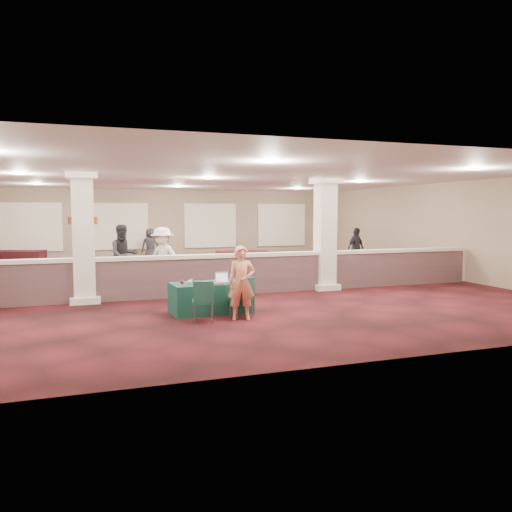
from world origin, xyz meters
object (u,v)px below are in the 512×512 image
object	(u,v)px
far_table_back_center	(242,262)
attendee_a	(124,255)
far_table_back_left	(17,261)
conf_chair_side	(203,298)
attendee_c	(356,248)
attendee_b	(163,258)
far_table_front_center	(186,275)
near_table	(211,297)
attendee_d	(150,246)
conf_chair_main	(243,293)
far_table_back_right	(310,261)
woman	(242,283)
far_table_front_right	(286,271)

from	to	relation	value
far_table_back_center	attendee_a	size ratio (longest dim) A/B	1.05
far_table_back_left	far_table_back_center	bearing A→B (deg)	-21.70
conf_chair_side	attendee_c	xyz separation A→B (m)	(7.78, 7.37, 0.30)
attendee_a	attendee_c	xyz separation A→B (m)	(8.87, 1.47, -0.11)
attendee_b	far_table_front_center	bearing A→B (deg)	48.42
conf_chair_side	attendee_c	bearing A→B (deg)	54.59
far_table_back_left	attendee_b	bearing A→B (deg)	-53.35
attendee_b	conf_chair_side	bearing A→B (deg)	-45.11
far_table_front_center	attendee_c	world-z (taller)	attendee_c
near_table	attendee_d	size ratio (longest dim) A/B	1.12
near_table	conf_chair_main	world-z (taller)	conf_chair_main
attendee_c	far_table_back_left	bearing A→B (deg)	139.78
attendee_c	attendee_d	distance (m)	8.49
conf_chair_side	far_table_back_left	distance (m)	11.89
far_table_back_right	attendee_d	size ratio (longest dim) A/B	1.07
far_table_back_left	far_table_back_center	world-z (taller)	far_table_back_center
conf_chair_side	woman	distance (m)	0.85
far_table_back_center	attendee_b	world-z (taller)	attendee_b
far_table_back_left	far_table_back_center	size ratio (longest dim) A/B	0.98
attendee_d	far_table_back_right	bearing A→B (deg)	153.93
woman	far_table_front_center	world-z (taller)	woman
conf_chair_side	far_table_back_right	xyz separation A→B (m)	(6.05, 7.84, -0.17)
near_table	attendee_a	world-z (taller)	attendee_a
far_table_front_center	attendee_b	size ratio (longest dim) A/B	0.98
near_table	far_table_front_center	distance (m)	3.98
far_table_back_left	attendee_b	world-z (taller)	attendee_b
far_table_front_right	conf_chair_side	bearing A→B (deg)	-127.88
conf_chair_side	far_table_front_right	world-z (taller)	conf_chair_side
attendee_c	far_table_back_center	bearing A→B (deg)	150.07
conf_chair_side	attendee_a	size ratio (longest dim) A/B	0.46
far_table_front_center	far_table_front_right	distance (m)	3.21
near_table	attendee_d	bearing A→B (deg)	85.57
far_table_back_right	far_table_front_right	bearing A→B (deg)	-127.28
conf_chair_main	attendee_c	bearing A→B (deg)	38.40
far_table_front_center	far_table_back_left	xyz separation A→B (m)	(-5.22, 6.03, 0.03)
conf_chair_side	far_table_front_center	xyz separation A→B (m)	(0.63, 4.94, -0.15)
near_table	attendee_b	distance (m)	3.99
far_table_front_right	attendee_d	distance (m)	7.52
far_table_back_right	conf_chair_main	bearing A→B (deg)	-124.11
conf_chair_main	attendee_b	bearing A→B (deg)	94.21
far_table_back_left	attendee_a	world-z (taller)	attendee_a
near_table	conf_chair_main	size ratio (longest dim) A/B	2.03
conf_chair_side	far_table_back_left	xyz separation A→B (m)	(-4.59, 10.97, -0.12)
near_table	far_table_back_center	size ratio (longest dim) A/B	0.90
conf_chair_side	attendee_c	distance (m)	10.72
near_table	conf_chair_main	xyz separation A→B (m)	(0.51, -0.72, 0.17)
near_table	far_table_back_center	xyz separation A→B (m)	(2.89, 6.88, 0.06)
conf_chair_main	conf_chair_side	distance (m)	0.94
far_table_front_center	far_table_back_center	bearing A→B (deg)	47.60
conf_chair_side	far_table_back_center	bearing A→B (deg)	78.43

